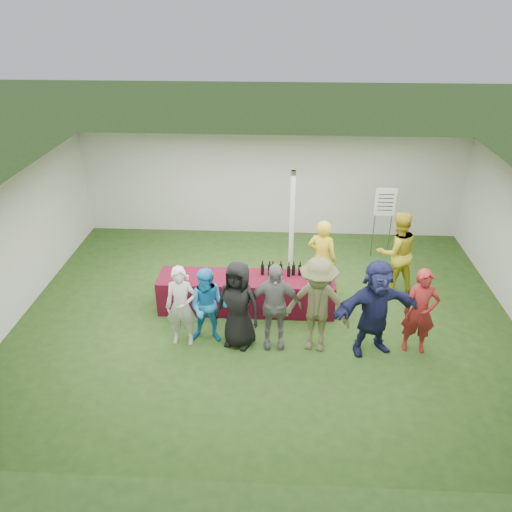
# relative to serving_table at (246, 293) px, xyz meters

# --- Properties ---
(ground) EXTENTS (60.00, 60.00, 0.00)m
(ground) POSITION_rel_serving_table_xyz_m (0.41, -0.21, -0.38)
(ground) COLOR #284719
(ground) RESTS_ON ground
(tent) EXTENTS (10.00, 10.00, 10.00)m
(tent) POSITION_rel_serving_table_xyz_m (0.91, 0.99, 0.98)
(tent) COLOR white
(tent) RESTS_ON ground
(serving_table) EXTENTS (3.60, 0.80, 0.75)m
(serving_table) POSITION_rel_serving_table_xyz_m (0.00, 0.00, 0.00)
(serving_table) COLOR maroon
(serving_table) RESTS_ON ground
(wine_bottles) EXTENTS (0.84, 0.14, 0.32)m
(wine_bottles) POSITION_rel_serving_table_xyz_m (0.71, 0.15, 0.50)
(wine_bottles) COLOR black
(wine_bottles) RESTS_ON serving_table
(wine_glasses) EXTENTS (2.72, 0.12, 0.16)m
(wine_glasses) POSITION_rel_serving_table_xyz_m (-0.43, -0.24, 0.49)
(wine_glasses) COLOR silver
(wine_glasses) RESTS_ON serving_table
(water_bottle) EXTENTS (0.07, 0.07, 0.23)m
(water_bottle) POSITION_rel_serving_table_xyz_m (-0.03, 0.08, 0.48)
(water_bottle) COLOR silver
(water_bottle) RESTS_ON serving_table
(bar_towel) EXTENTS (0.25, 0.18, 0.03)m
(bar_towel) POSITION_rel_serving_table_xyz_m (1.62, 0.05, 0.39)
(bar_towel) COLOR white
(bar_towel) RESTS_ON serving_table
(dump_bucket) EXTENTS (0.21, 0.21, 0.18)m
(dump_bucket) POSITION_rel_serving_table_xyz_m (1.61, -0.22, 0.46)
(dump_bucket) COLOR slate
(dump_bucket) RESTS_ON serving_table
(wine_list_sign) EXTENTS (0.50, 0.03, 1.80)m
(wine_list_sign) POSITION_rel_serving_table_xyz_m (3.16, 2.53, 0.94)
(wine_list_sign) COLOR slate
(wine_list_sign) RESTS_ON ground
(staff_pourer) EXTENTS (0.75, 0.63, 1.76)m
(staff_pourer) POSITION_rel_serving_table_xyz_m (1.56, 0.64, 0.51)
(staff_pourer) COLOR yellow
(staff_pourer) RESTS_ON ground
(staff_back) EXTENTS (1.05, 0.91, 1.86)m
(staff_back) POSITION_rel_serving_table_xyz_m (3.18, 0.93, 0.55)
(staff_back) COLOR gold
(staff_back) RESTS_ON ground
(customer_0) EXTENTS (0.59, 0.39, 1.60)m
(customer_0) POSITION_rel_serving_table_xyz_m (-1.11, -1.19, 0.42)
(customer_0) COLOR beige
(customer_0) RESTS_ON ground
(customer_1) EXTENTS (0.77, 0.62, 1.53)m
(customer_1) POSITION_rel_serving_table_xyz_m (-0.62, -1.11, 0.39)
(customer_1) COLOR #1E89D8
(customer_1) RESTS_ON ground
(customer_2) EXTENTS (0.97, 0.79, 1.72)m
(customer_2) POSITION_rel_serving_table_xyz_m (-0.06, -1.18, 0.48)
(customer_2) COLOR black
(customer_2) RESTS_ON ground
(customer_3) EXTENTS (1.03, 0.47, 1.72)m
(customer_3) POSITION_rel_serving_table_xyz_m (0.58, -1.18, 0.48)
(customer_3) COLOR slate
(customer_3) RESTS_ON ground
(customer_4) EXTENTS (1.33, 0.94, 1.87)m
(customer_4) POSITION_rel_serving_table_xyz_m (1.36, -1.24, 0.56)
(customer_4) COLOR brown
(customer_4) RESTS_ON ground
(customer_5) EXTENTS (1.81, 1.03, 1.86)m
(customer_5) POSITION_rel_serving_table_xyz_m (2.39, -1.25, 0.56)
(customer_5) COLOR #1A1D45
(customer_5) RESTS_ON ground
(customer_6) EXTENTS (0.64, 0.45, 1.67)m
(customer_6) POSITION_rel_serving_table_xyz_m (3.21, -1.19, 0.46)
(customer_6) COLOR maroon
(customer_6) RESTS_ON ground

